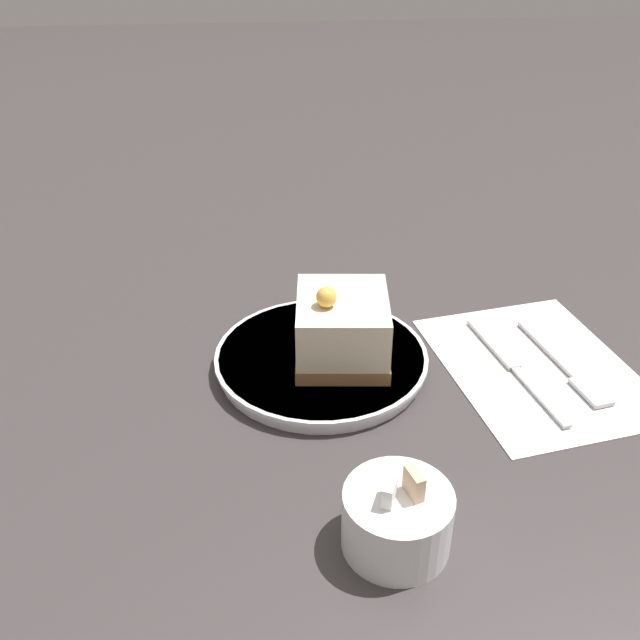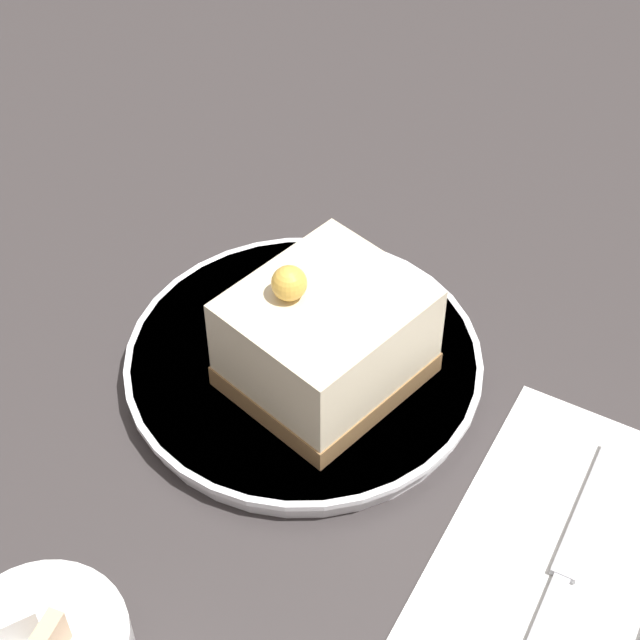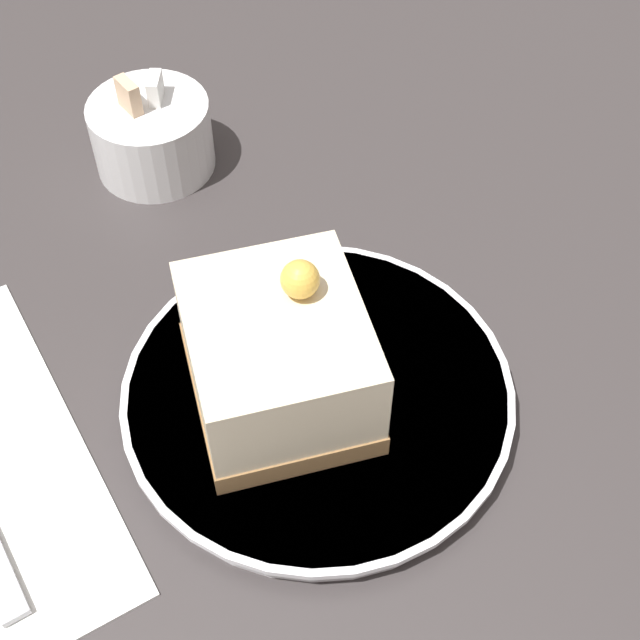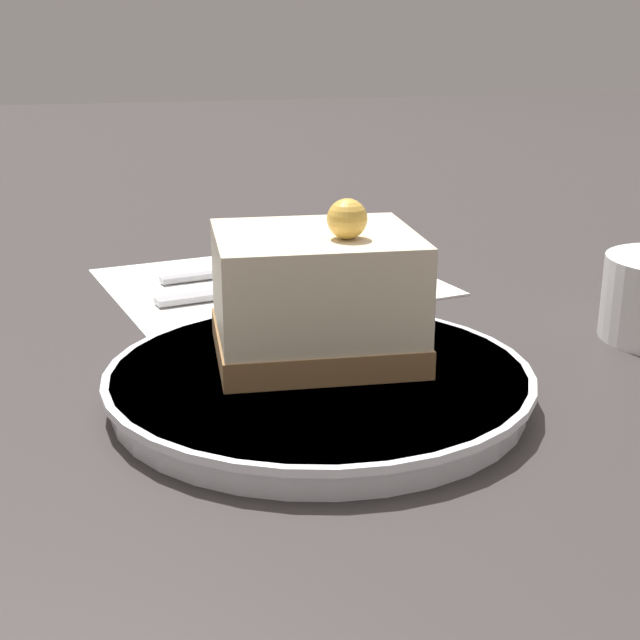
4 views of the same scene
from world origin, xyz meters
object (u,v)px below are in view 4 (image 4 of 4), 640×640
(cake_slice, at_px, (316,295))
(fork, at_px, (275,267))
(plate, at_px, (319,382))
(knife, at_px, (261,288))

(cake_slice, bearing_deg, fork, 178.49)
(plate, height_order, knife, plate)
(plate, height_order, fork, plate)
(cake_slice, height_order, knife, cake_slice)
(plate, bearing_deg, cake_slice, 168.54)
(plate, bearing_deg, fork, 172.52)
(fork, xyz_separation_m, knife, (0.06, -0.02, 0.00))
(fork, bearing_deg, cake_slice, -18.29)
(plate, relative_size, fork, 1.41)
(cake_slice, distance_m, knife, 0.18)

